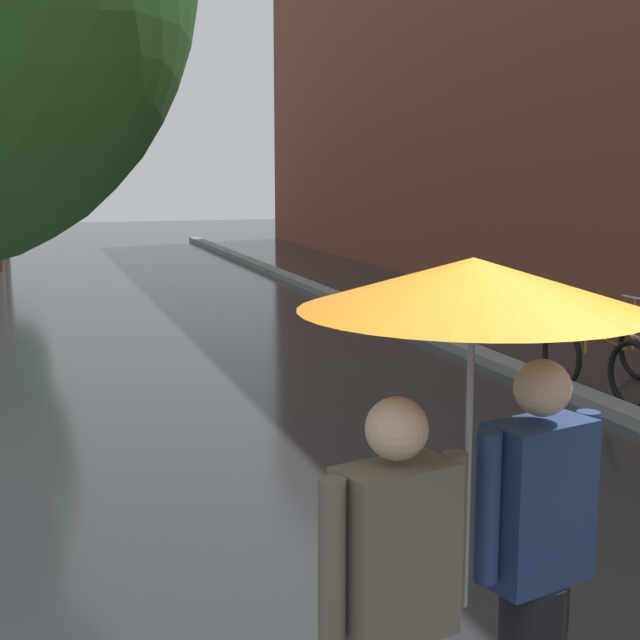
% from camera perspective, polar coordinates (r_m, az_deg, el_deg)
% --- Properties ---
extents(kerb_strip, '(0.30, 36.00, 0.12)m').
position_cam_1_polar(kerb_strip, '(13.39, 5.81, -0.47)').
color(kerb_strip, slate).
rests_on(kerb_strip, ground).
extents(parked_bicycle_4, '(1.10, 0.73, 0.96)m').
position_cam_1_polar(parked_bicycle_4, '(10.55, 17.16, -1.79)').
color(parked_bicycle_4, black).
rests_on(parked_bicycle_4, ground).
extents(couple_under_umbrella, '(1.21, 1.20, 2.06)m').
position_cam_1_polar(couple_under_umbrella, '(3.23, 9.43, -7.59)').
color(couple_under_umbrella, '#1E233D').
rests_on(couple_under_umbrella, ground).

